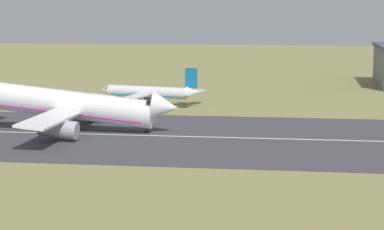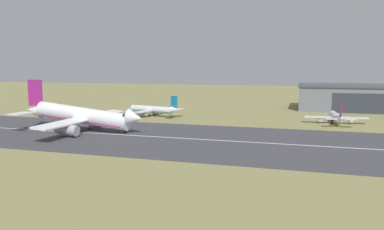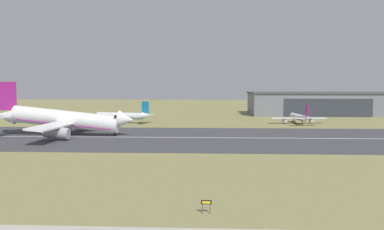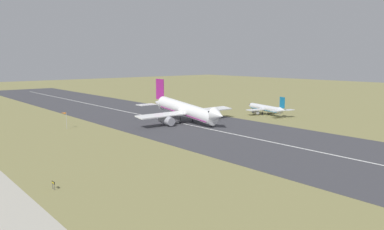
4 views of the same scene
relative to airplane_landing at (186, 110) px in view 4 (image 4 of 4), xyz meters
name	(u,v)px [view 4 (image 4 of 4)]	position (x,y,z in m)	size (l,w,h in m)	color
ground_plane	(97,180)	(43.14, -58.20, -4.77)	(742.65, 742.65, 0.00)	olive
runway_strip	(270,142)	(43.14, -2.89, -4.74)	(502.65, 50.47, 0.06)	#3D3D42
runway_centreline	(270,142)	(43.14, -2.89, -4.70)	(452.38, 0.70, 0.01)	silver
airplane_landing	(186,110)	(0.00, 0.00, 0.00)	(42.72, 43.75, 16.06)	white
airplane_parked_west	(266,108)	(7.21, 39.62, -1.99)	(26.07, 18.05, 8.81)	silver
windsock_pole	(64,114)	(-17.12, -41.34, 0.48)	(2.62, 1.41, 5.85)	#B7B7BC
runway_sign	(53,184)	(42.74, -66.88, -3.62)	(1.23, 0.13, 1.56)	#4C4C51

